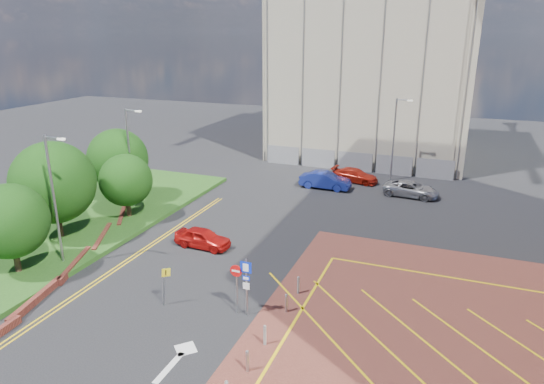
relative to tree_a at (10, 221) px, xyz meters
The scene contains 19 objects.
ground 14.43m from the tree_a, ahead, with size 140.00×140.00×0.00m, color black.
grass_bed 7.95m from the tree_a, 123.69° to the left, with size 14.00×32.00×0.30m, color #214A17.
retaining_wall 4.44m from the tree_a, 42.27° to the left, with size 6.06×20.33×0.40m.
tree_a is the anchor object (origin of this frame).
tree_b 5.27m from the tree_a, 106.70° to the left, with size 5.60×5.60×6.74m.
tree_c 10.02m from the tree_a, 87.14° to the left, with size 4.00×4.00×4.90m.
tree_d 13.24m from the tree_a, 100.89° to the left, with size 5.00×5.00×6.08m.
lamp_left_near 2.80m from the tree_a, 51.70° to the left, with size 1.53×0.16×8.00m.
lamp_left_far 12.06m from the tree_a, 92.01° to the left, with size 1.53×0.16×8.00m.
lamp_back 33.34m from the tree_a, 57.15° to the left, with size 1.53×0.16×8.00m.
sign_cluster 14.41m from the tree_a, ahead, with size 1.17×0.12×3.20m.
warning_sign 10.32m from the tree_a, ahead, with size 0.55×0.37×2.24m.
bollard_row 16.66m from the tree_a, ahead, with size 0.14×11.14×0.90m.
construction_building 43.04m from the tree_a, 70.71° to the left, with size 21.20×19.20×22.00m, color #AAA28B.
construction_fence 33.63m from the tree_a, 63.43° to the left, with size 21.60×0.06×2.00m, color gray.
car_red_left 11.60m from the tree_a, 42.26° to the left, with size 1.57×3.91×1.33m, color #B6120F.
car_blue_back 26.52m from the tree_a, 61.32° to the left, with size 1.65×4.73×1.56m, color navy.
car_red_back 30.20m from the tree_a, 60.45° to the left, with size 1.84×4.52×1.31m, color #AF1C0F.
car_silver_back 31.33m from the tree_a, 49.27° to the left, with size 2.23×4.83×1.34m, color #9B9BA2.
Camera 1 is at (9.54, -18.84, 13.93)m, focal length 32.00 mm.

